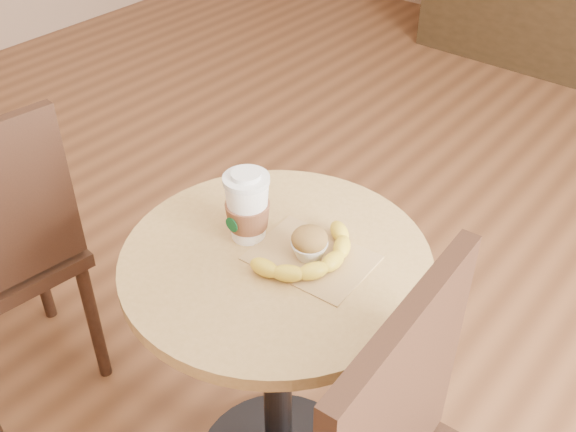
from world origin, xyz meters
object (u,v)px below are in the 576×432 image
at_px(cafe_table, 277,335).
at_px(muffin, 309,243).
at_px(coffee_cup, 247,208).
at_px(banana, 312,254).

bearing_deg(cafe_table, muffin, 36.98).
bearing_deg(coffee_cup, cafe_table, -6.85).
bearing_deg(cafe_table, banana, 26.26).
xyz_separation_m(cafe_table, coffee_cup, (-0.09, 0.01, 0.31)).
xyz_separation_m(coffee_cup, banana, (0.16, 0.02, -0.05)).
bearing_deg(muffin, cafe_table, -143.02).
height_order(muffin, banana, muffin).
height_order(coffee_cup, banana, coffee_cup).
distance_m(coffee_cup, banana, 0.17).
xyz_separation_m(coffee_cup, muffin, (0.14, 0.03, -0.04)).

